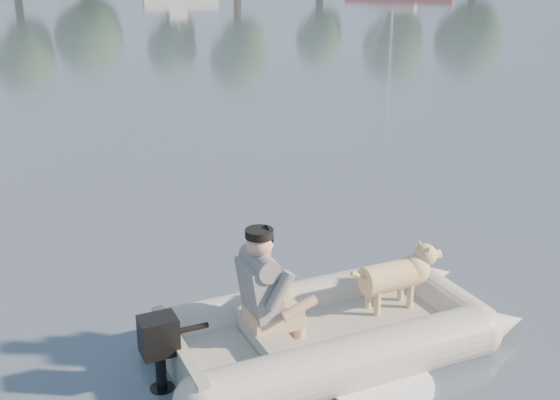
{
  "coord_description": "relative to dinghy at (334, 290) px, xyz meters",
  "views": [
    {
      "loc": [
        -0.44,
        -5.63,
        3.37
      ],
      "look_at": [
        0.44,
        1.57,
        0.75
      ],
      "focal_mm": 45.0,
      "sensor_mm": 36.0,
      "label": 1
    }
  ],
  "objects": [
    {
      "name": "water",
      "position": [
        -0.7,
        0.24,
        -0.56
      ],
      "size": [
        160.0,
        160.0,
        0.0
      ],
      "primitive_type": "plane",
      "color": "slate",
      "rests_on": "ground"
    },
    {
      "name": "dinghy",
      "position": [
        0.0,
        0.0,
        0.0
      ],
      "size": [
        5.43,
        4.74,
        1.31
      ],
      "primitive_type": null,
      "rotation": [
        0.0,
        0.0,
        0.3
      ],
      "color": "gray",
      "rests_on": "water"
    },
    {
      "name": "man",
      "position": [
        -0.64,
        -0.15,
        0.18
      ],
      "size": [
        0.83,
        0.77,
        1.02
      ],
      "primitive_type": null,
      "rotation": [
        0.0,
        0.0,
        0.3
      ],
      "color": "slate",
      "rests_on": "dinghy"
    },
    {
      "name": "dog",
      "position": [
        0.57,
        0.23,
        -0.07
      ],
      "size": [
        0.93,
        0.56,
        0.59
      ],
      "primitive_type": null,
      "rotation": [
        0.0,
        0.0,
        0.3
      ],
      "color": "tan",
      "rests_on": "dinghy"
    },
    {
      "name": "outboard_motor",
      "position": [
        -1.5,
        -0.47,
        -0.26
      ],
      "size": [
        0.46,
        0.38,
        0.74
      ],
      "primitive_type": null,
      "rotation": [
        0.0,
        0.0,
        0.3
      ],
      "color": "black",
      "rests_on": "dinghy"
    }
  ]
}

